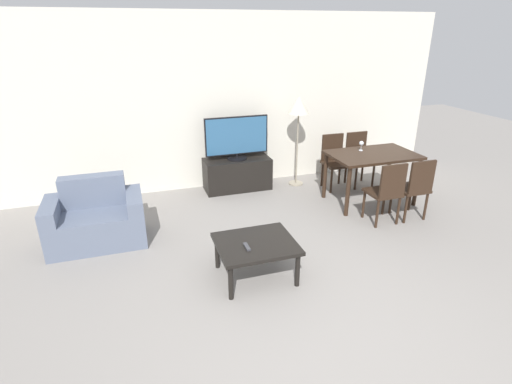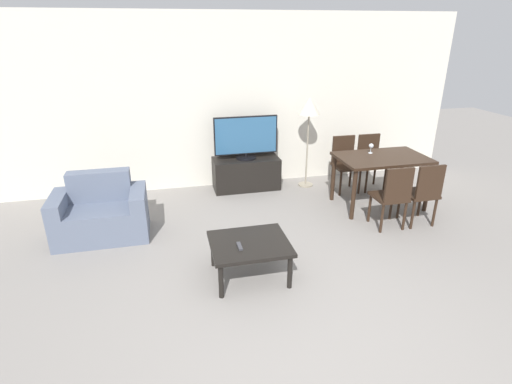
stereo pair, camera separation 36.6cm
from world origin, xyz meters
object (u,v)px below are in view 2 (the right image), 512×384
at_px(dining_table, 382,163).
at_px(floor_lamp, 309,110).
at_px(remote_primary, 240,246).
at_px(tv, 246,138).
at_px(dining_chair_far, 370,159).
at_px(armchair, 101,214).
at_px(dining_chair_near_right, 423,191).
at_px(tv_stand, 246,173).
at_px(wine_glass_left, 371,146).
at_px(dining_chair_far_left, 345,161).
at_px(coffee_table, 250,246).
at_px(dining_chair_near, 393,194).

distance_m(dining_table, floor_lamp, 1.39).
bearing_deg(remote_primary, dining_table, 31.26).
height_order(tv, dining_chair_far, tv).
xyz_separation_m(armchair, dining_chair_near_right, (4.08, -0.66, 0.19)).
distance_m(tv_stand, wine_glass_left, 2.00).
distance_m(tv, dining_chair_far_left, 1.63).
xyz_separation_m(coffee_table, floor_lamp, (1.48, 2.36, 0.90)).
bearing_deg(tv_stand, dining_chair_far_left, -14.60).
height_order(dining_table, floor_lamp, floor_lamp).
relative_size(remote_primary, wine_glass_left, 1.03).
relative_size(coffee_table, remote_primary, 5.39).
relative_size(tv, dining_chair_near_right, 1.16).
relative_size(dining_chair_near_right, dining_chair_far_left, 1.00).
distance_m(coffee_table, dining_chair_far_left, 2.89).
distance_m(tv, floor_lamp, 1.08).
bearing_deg(dining_table, dining_chair_near_right, -72.67).
xyz_separation_m(armchair, dining_chair_far_left, (3.64, 0.76, 0.19)).
xyz_separation_m(tv, dining_chair_near, (1.53, -1.81, -0.37)).
bearing_deg(dining_chair_near, wine_glass_left, 81.49).
height_order(coffee_table, floor_lamp, floor_lamp).
height_order(tv_stand, wine_glass_left, wine_glass_left).
height_order(dining_chair_far, floor_lamp, floor_lamp).
bearing_deg(armchair, dining_chair_far_left, 11.77).
bearing_deg(armchair, coffee_table, -39.04).
bearing_deg(remote_primary, dining_chair_near_right, 15.68).
relative_size(dining_chair_near, dining_chair_near_right, 1.00).
distance_m(dining_chair_near, remote_primary, 2.26).
bearing_deg(dining_chair_far, tv, 168.63).
bearing_deg(dining_table, tv, 147.80).
relative_size(tv_stand, floor_lamp, 0.72).
bearing_deg(floor_lamp, dining_chair_near, -72.55).
xyz_separation_m(dining_chair_near, dining_chair_near_right, (0.44, 0.00, 0.00)).
height_order(tv_stand, dining_chair_near_right, dining_chair_near_right).
xyz_separation_m(tv_stand, tv, (0.00, -0.00, 0.60)).
height_order(armchair, tv_stand, armchair).
relative_size(armchair, dining_chair_near_right, 1.29).
bearing_deg(armchair, floor_lamp, 18.78).
height_order(tv_stand, floor_lamp, floor_lamp).
distance_m(dining_chair_near, dining_chair_far, 1.48).
xyz_separation_m(armchair, tv_stand, (2.10, 1.16, -0.04)).
bearing_deg(tv, dining_chair_near, -49.77).
relative_size(floor_lamp, wine_glass_left, 10.04).
height_order(coffee_table, dining_chair_far, dining_chair_far).
xyz_separation_m(armchair, coffee_table, (1.62, -1.31, 0.07)).
xyz_separation_m(dining_chair_near_right, dining_chair_far_left, (-0.44, 1.42, 0.00)).
height_order(tv, dining_chair_far_left, tv).
relative_size(tv, dining_chair_far_left, 1.16).
relative_size(tv, dining_table, 0.80).
xyz_separation_m(armchair, dining_chair_near, (3.64, -0.66, 0.19)).
distance_m(floor_lamp, wine_glass_left, 1.13).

